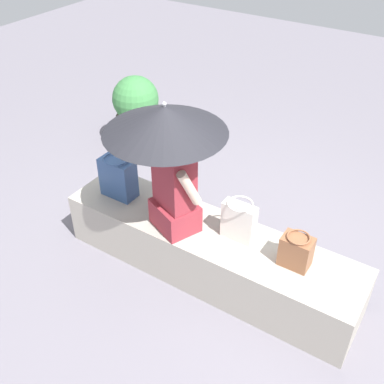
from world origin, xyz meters
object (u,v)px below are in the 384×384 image
Objects in this scene: parasol at (165,119)px; handbag_black at (296,251)px; person_seated at (174,186)px; shoulder_bag_spare at (118,177)px; tote_bag_canvas at (239,221)px; planter_near at (136,112)px.

parasol is 1.29m from handbag_black.
shoulder_bag_spare is at bearing -7.52° from person_seated.
shoulder_bag_spare is (1.11, 0.06, 0.02)m from tote_bag_canvas.
parasol reaches higher than shoulder_bag_spare.
person_seated is 0.87× the size of parasol.
shoulder_bag_spare is at bearing 3.00° from tote_bag_canvas.
parasol is 2.82× the size of shoulder_bag_spare.
parasol is 2.22m from planter_near.
parasol is at bearing 135.62° from planter_near.
handbag_black is at bearing 176.43° from tote_bag_canvas.
tote_bag_canvas is at bearing -163.51° from person_seated.
parasol is 1.21× the size of planter_near.
planter_near is at bearing -32.70° from tote_bag_canvas.
person_seated is 3.44× the size of handbag_black.
handbag_black is (-1.02, -0.11, -0.78)m from parasol.
planter_near reaches higher than shoulder_bag_spare.
planter_near is (1.99, -1.28, -0.18)m from tote_bag_canvas.
parasol reaches higher than handbag_black.
tote_bag_canvas is (-0.48, -0.14, -0.22)m from person_seated.
planter_near is (2.46, -1.31, -0.14)m from handbag_black.
handbag_black is 0.71× the size of shoulder_bag_spare.
person_seated reaches higher than tote_bag_canvas.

